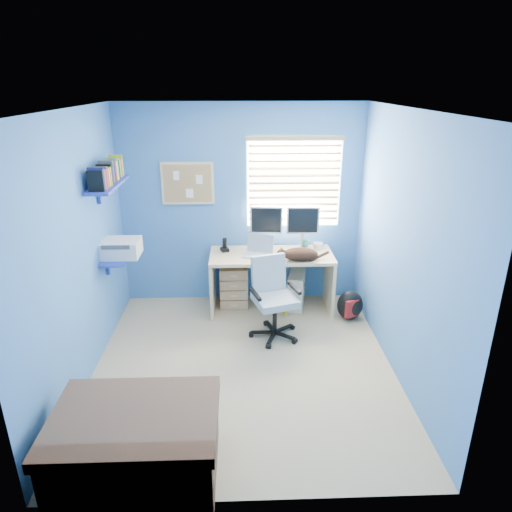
{
  "coord_description": "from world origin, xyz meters",
  "views": [
    {
      "loc": [
        -0.02,
        -3.94,
        2.72
      ],
      "look_at": [
        0.15,
        0.65,
        0.95
      ],
      "focal_mm": 32.0,
      "sensor_mm": 36.0,
      "label": 1
    }
  ],
  "objects_px": {
    "cat": "(300,254)",
    "office_chair": "(273,308)",
    "tower_pc": "(296,290)",
    "laptop": "(258,248)",
    "desk": "(271,282)"
  },
  "relations": [
    {
      "from": "laptop",
      "to": "cat",
      "type": "bearing_deg",
      "value": 2.56
    },
    {
      "from": "cat",
      "to": "tower_pc",
      "type": "relative_size",
      "value": 0.94
    },
    {
      "from": "office_chair",
      "to": "laptop",
      "type": "bearing_deg",
      "value": 104.87
    },
    {
      "from": "desk",
      "to": "tower_pc",
      "type": "relative_size",
      "value": 3.34
    },
    {
      "from": "cat",
      "to": "office_chair",
      "type": "height_order",
      "value": "office_chair"
    },
    {
      "from": "laptop",
      "to": "tower_pc",
      "type": "xyz_separation_m",
      "value": [
        0.5,
        0.13,
        -0.62
      ]
    },
    {
      "from": "laptop",
      "to": "tower_pc",
      "type": "height_order",
      "value": "laptop"
    },
    {
      "from": "desk",
      "to": "cat",
      "type": "distance_m",
      "value": 0.59
    },
    {
      "from": "laptop",
      "to": "tower_pc",
      "type": "distance_m",
      "value": 0.81
    },
    {
      "from": "desk",
      "to": "tower_pc",
      "type": "xyz_separation_m",
      "value": [
        0.33,
        0.06,
        -0.14
      ]
    },
    {
      "from": "desk",
      "to": "office_chair",
      "type": "bearing_deg",
      "value": -91.65
    },
    {
      "from": "desk",
      "to": "tower_pc",
      "type": "distance_m",
      "value": 0.36
    },
    {
      "from": "office_chair",
      "to": "tower_pc",
      "type": "bearing_deg",
      "value": 63.91
    },
    {
      "from": "office_chair",
      "to": "cat",
      "type": "bearing_deg",
      "value": 51.68
    },
    {
      "from": "tower_pc",
      "to": "office_chair",
      "type": "relative_size",
      "value": 0.49
    }
  ]
}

